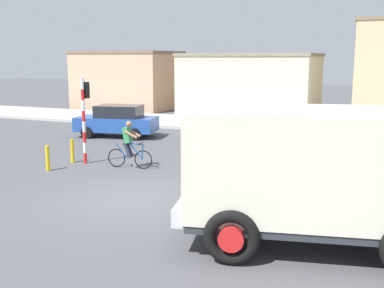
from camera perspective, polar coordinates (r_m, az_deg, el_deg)
The scene contains 11 objects.
ground_plane at distance 13.39m, azimuth -7.36°, elevation -6.63°, with size 120.00×120.00×0.00m, color #4C4C51.
sidewalk_far at distance 26.81m, azimuth 8.59°, elevation 2.18°, with size 80.00×5.00×0.16m, color #ADADA8.
truck_foreground at distance 9.95m, azimuth 14.82°, elevation -2.99°, with size 5.82×3.66×2.90m.
cyclist at distance 16.82m, azimuth -7.74°, elevation -0.06°, with size 1.72×0.52×1.72m.
traffic_light_pole at distance 17.76m, azimuth -13.08°, elevation 4.25°, with size 0.24×0.43×3.20m.
car_red_near at distance 23.64m, azimuth -9.19°, elevation 2.85°, with size 4.25×2.44×1.60m.
pedestrian_near_kerb at distance 21.82m, azimuth 15.63°, elevation 2.03°, with size 0.34×0.22×1.62m.
bollard_near at distance 17.12m, azimuth -17.33°, elevation -1.68°, with size 0.14×0.14×0.90m, color gold.
bollard_far at distance 18.18m, azimuth -14.50°, elevation -0.83°, with size 0.14×0.14×0.90m, color gold.
building_corner_left at distance 37.21m, azimuth -7.82°, elevation 7.83°, with size 7.43×5.75×4.43m.
building_mid_block at distance 32.81m, azimuth 7.34°, elevation 7.31°, with size 8.94×6.76×4.23m.
Camera 1 is at (6.49, -11.03, 3.94)m, focal length 43.37 mm.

